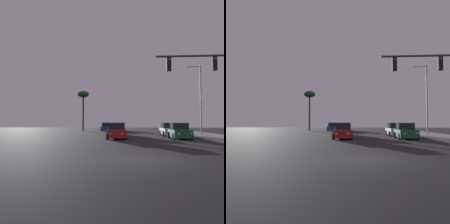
{
  "view_description": "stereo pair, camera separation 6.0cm",
  "coord_description": "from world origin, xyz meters",
  "views": [
    {
      "loc": [
        -0.7,
        -10.54,
        1.75
      ],
      "look_at": [
        -2.26,
        13.93,
        2.9
      ],
      "focal_mm": 35.0,
      "sensor_mm": 36.0,
      "label": 1
    },
    {
      "loc": [
        -0.64,
        -10.54,
        1.75
      ],
      "look_at": [
        -2.26,
        13.93,
        2.9
      ],
      "focal_mm": 35.0,
      "sensor_mm": 36.0,
      "label": 2
    }
  ],
  "objects": [
    {
      "name": "car_red",
      "position": [
        -1.65,
        12.8,
        0.76
      ],
      "size": [
        2.04,
        4.34,
        1.68
      ],
      "rotation": [
        0.0,
        0.0,
        3.18
      ],
      "color": "maroon",
      "rests_on": "ground"
    },
    {
      "name": "street_lamp",
      "position": [
        8.82,
        18.08,
        5.12
      ],
      "size": [
        1.74,
        0.24,
        9.0
      ],
      "color": "#99999E",
      "rests_on": "sidewalk_right"
    },
    {
      "name": "car_silver",
      "position": [
        4.86,
        18.29,
        0.76
      ],
      "size": [
        2.04,
        4.32,
        1.68
      ],
      "rotation": [
        0.0,
        0.0,
        3.16
      ],
      "color": "#B7B7BC",
      "rests_on": "ground"
    },
    {
      "name": "car_tan",
      "position": [
        -2.02,
        34.3,
        0.76
      ],
      "size": [
        2.04,
        4.33,
        1.68
      ],
      "rotation": [
        0.0,
        0.0,
        3.12
      ],
      "color": "tan",
      "rests_on": "ground"
    },
    {
      "name": "palm_tree_far",
      "position": [
        -9.51,
        34.0,
        7.12
      ],
      "size": [
        2.4,
        2.4,
        8.21
      ],
      "color": "brown",
      "rests_on": "ground"
    },
    {
      "name": "car_black",
      "position": [
        -1.83,
        18.82,
        0.76
      ],
      "size": [
        2.04,
        4.33,
        1.68
      ],
      "rotation": [
        0.0,
        0.0,
        3.17
      ],
      "color": "black",
      "rests_on": "ground"
    },
    {
      "name": "car_blue",
      "position": [
        -4.6,
        33.21,
        0.76
      ],
      "size": [
        2.04,
        4.32,
        1.68
      ],
      "rotation": [
        0.0,
        0.0,
        3.13
      ],
      "color": "navy",
      "rests_on": "ground"
    },
    {
      "name": "ground_plane",
      "position": [
        0.0,
        0.0,
        0.0
      ],
      "size": [
        120.0,
        120.0,
        0.0
      ],
      "primitive_type": "plane",
      "color": "black"
    },
    {
      "name": "traffic_light_mast",
      "position": [
        5.66,
        4.29,
        4.66
      ],
      "size": [
        6.14,
        0.36,
        6.5
      ],
      "color": "#38383D",
      "rests_on": "sidewalk_right"
    },
    {
      "name": "car_green",
      "position": [
        4.99,
        13.2,
        0.76
      ],
      "size": [
        2.04,
        4.34,
        1.68
      ],
      "rotation": [
        0.0,
        0.0,
        3.11
      ],
      "color": "#195933",
      "rests_on": "ground"
    }
  ]
}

